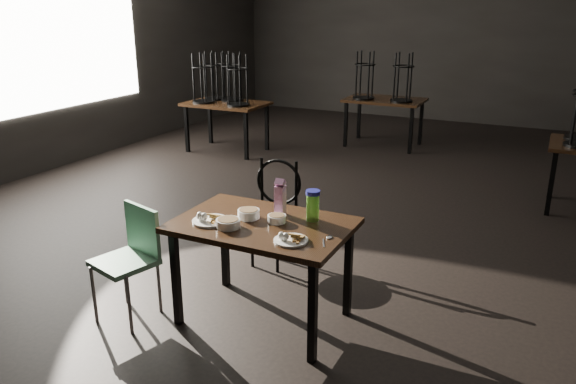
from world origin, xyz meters
The scene contains 13 objects.
main_table centered at (-0.53, -1.92, 0.67)m, with size 1.20×0.80×0.75m.
plate_left centered at (-0.86, -2.07, 0.77)m, with size 0.25×0.25×0.08m.
plate_right centered at (-0.21, -2.12, 0.77)m, with size 0.22×0.22×0.07m.
bowl_near centered at (-0.65, -1.88, 0.78)m, with size 0.15×0.15×0.06m.
bowl_far centered at (-0.44, -1.87, 0.78)m, with size 0.13×0.13×0.05m.
bowl_big centered at (-0.69, -2.09, 0.78)m, with size 0.16×0.16×0.06m.
juice_carton centered at (-0.49, -1.73, 0.87)m, with size 0.07×0.07×0.27m.
water_bottle centered at (-0.24, -1.73, 0.86)m, with size 0.12×0.12×0.22m.
spoon centered at (-0.02, -1.98, 0.75)m, with size 0.06×0.19×0.01m.
bentwood_chair centered at (-0.90, -1.02, 0.54)m, with size 0.44×0.43×0.91m.
school_chair centered at (-1.40, -2.27, 0.49)m, with size 0.47×0.47×0.82m.
bg_table_left centered at (-3.37, 2.14, 0.80)m, with size 1.20×0.80×1.48m.
bg_table_far centered at (-1.28, 3.48, 0.75)m, with size 1.20×0.80×1.48m.
Camera 1 is at (1.19, -5.06, 2.18)m, focal length 35.00 mm.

